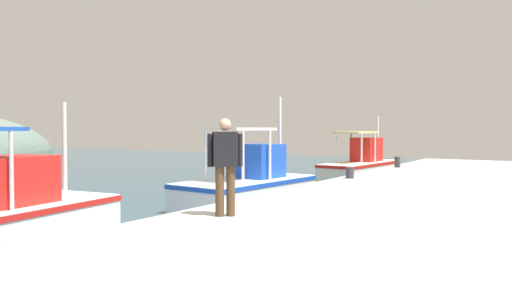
% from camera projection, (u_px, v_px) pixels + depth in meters
% --- Properties ---
extents(quay_pier, '(36.00, 10.00, 0.80)m').
position_uv_depth(quay_pier, '(474.00, 249.00, 8.11)').
color(quay_pier, '#9E9E99').
rests_on(quay_pier, ground).
extents(fishing_boat_third, '(4.97, 2.44, 3.44)m').
position_uv_depth(fishing_boat_third, '(249.00, 185.00, 15.01)').
color(fishing_boat_third, white).
rests_on(fishing_boat_third, ground).
extents(fishing_boat_fourth, '(5.49, 2.17, 3.01)m').
position_uv_depth(fishing_boat_fourth, '(361.00, 166.00, 22.86)').
color(fishing_boat_fourth, silver).
rests_on(fishing_boat_fourth, ground).
extents(fisherman_standing, '(0.48, 0.49, 1.77)m').
position_uv_depth(fisherman_standing, '(225.00, 162.00, 8.85)').
color(fisherman_standing, '#4C3823').
rests_on(fisherman_standing, quay_pier).
extents(mooring_bollard_second, '(0.26, 0.26, 0.36)m').
position_uv_depth(mooring_bollard_second, '(350.00, 173.00, 15.61)').
color(mooring_bollard_second, '#333338').
rests_on(mooring_bollard_second, quay_pier).
extents(mooring_bollard_third, '(0.24, 0.24, 0.44)m').
position_uv_depth(mooring_bollard_third, '(397.00, 162.00, 20.00)').
color(mooring_bollard_third, '#333338').
rests_on(mooring_bollard_third, quay_pier).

